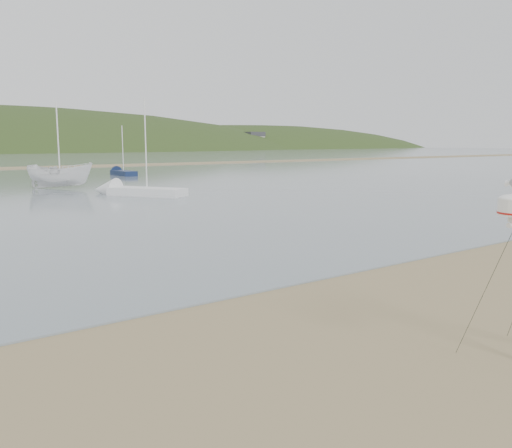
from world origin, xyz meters
TOP-DOWN VIEW (x-y plane):
  - ground at (0.00, 0.00)m, footprint 560.00×560.00m
  - boat_white at (9.21, 35.39)m, footprint 2.65×2.65m
  - sailboat_blue_far at (19.24, 48.48)m, footprint 1.42×5.48m
  - sailboat_white_near at (11.04, 27.88)m, footprint 4.89×6.65m

SIDE VIEW (x-z plane):
  - ground at x=0.00m, z-range 0.00..0.00m
  - sailboat_white_near at x=11.04m, z-range -3.07..3.67m
  - sailboat_blue_far at x=19.24m, z-range -2.43..3.04m
  - boat_white at x=9.21m, z-range 0.04..4.99m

